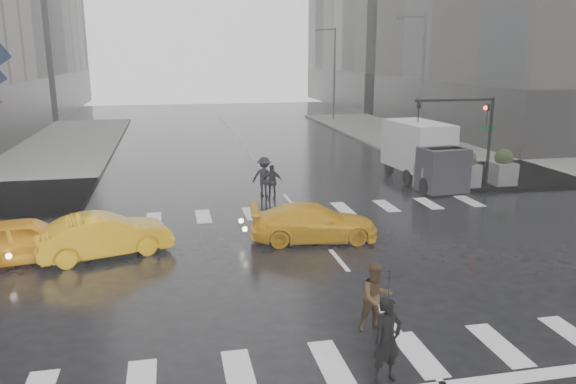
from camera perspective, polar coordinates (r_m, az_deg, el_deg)
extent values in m
plane|color=black|center=(18.42, 5.21, -6.91)|extent=(120.00, 120.00, 0.00)
cube|color=slate|center=(42.44, 23.86, 3.96)|extent=(35.00, 35.00, 0.15)
cube|color=#282624|center=(55.43, 26.46, 7.98)|extent=(26.05, 26.05, 4.40)
cube|color=#282624|center=(80.20, 13.54, 10.41)|extent=(26.05, 26.05, 4.40)
cylinder|color=black|center=(29.07, 19.75, 4.62)|extent=(0.16, 0.16, 4.50)
cylinder|color=black|center=(27.83, 16.56, 8.95)|extent=(4.00, 0.12, 0.12)
imported|color=black|center=(28.76, 19.56, 7.46)|extent=(0.16, 0.20, 1.00)
imported|color=black|center=(27.07, 13.10, 7.97)|extent=(0.16, 0.20, 1.00)
sphere|color=#FF190C|center=(28.68, 19.44, 8.06)|extent=(0.20, 0.20, 0.20)
cube|color=#0B5125|center=(29.22, 19.57, 6.17)|extent=(0.90, 0.03, 0.22)
cylinder|color=#59595B|center=(38.09, 13.44, 10.47)|extent=(0.20, 0.20, 9.00)
cylinder|color=#59595B|center=(37.73, 12.53, 17.03)|extent=(1.80, 0.12, 0.12)
cube|color=#59595B|center=(37.37, 11.20, 16.97)|extent=(0.50, 0.22, 0.15)
cylinder|color=#59595B|center=(56.82, 4.72, 11.79)|extent=(0.20, 0.20, 9.00)
cylinder|color=#59595B|center=(56.58, 3.90, 16.16)|extent=(1.80, 0.12, 0.12)
cube|color=#59595B|center=(56.34, 2.98, 16.08)|extent=(0.50, 0.22, 0.15)
cube|color=slate|center=(28.08, 14.05, 1.50)|extent=(1.10, 1.10, 1.10)
sphere|color=#212F15|center=(27.93, 14.15, 3.10)|extent=(0.90, 0.90, 0.90)
cube|color=slate|center=(29.00, 17.61, 1.65)|extent=(1.10, 1.10, 1.10)
sphere|color=#212F15|center=(28.85, 17.73, 3.20)|extent=(0.90, 0.90, 0.90)
cube|color=slate|center=(30.03, 20.94, 1.78)|extent=(1.10, 1.10, 1.10)
sphere|color=#212F15|center=(29.89, 21.08, 3.28)|extent=(0.90, 0.90, 0.90)
imported|color=black|center=(11.87, 10.05, -14.54)|extent=(0.75, 0.59, 1.82)
imported|color=black|center=(11.40, 10.28, -9.77)|extent=(1.18, 1.19, 0.88)
imported|color=#4A331A|center=(13.84, 8.93, -10.49)|extent=(0.88, 0.71, 1.69)
imported|color=black|center=(25.65, -1.60, 1.02)|extent=(0.95, 0.59, 1.62)
imported|color=black|center=(26.22, -2.43, 1.56)|extent=(1.38, 1.17, 1.86)
imported|color=#F4A90C|center=(19.88, -25.06, -4.42)|extent=(4.47, 2.37, 1.45)
imported|color=#F4A90C|center=(19.46, -18.17, -4.21)|extent=(4.55, 2.68, 1.42)
imported|color=#F4A90C|center=(20.05, 2.64, -3.13)|extent=(4.19, 2.29, 1.32)
cube|color=silver|center=(30.24, 13.05, 4.64)|extent=(2.17, 4.15, 2.44)
cube|color=#29282D|center=(27.82, 15.44, 2.20)|extent=(2.08, 1.63, 2.08)
cube|color=black|center=(27.70, 15.53, 3.48)|extent=(1.81, 0.81, 0.81)
cylinder|color=black|center=(27.39, 13.75, 0.58)|extent=(0.25, 0.81, 0.81)
cylinder|color=black|center=(28.25, 17.23, 0.75)|extent=(0.25, 0.81, 0.81)
cylinder|color=black|center=(29.15, 12.08, 1.46)|extent=(0.25, 0.81, 0.81)
cylinder|color=black|center=(29.96, 15.41, 1.60)|extent=(0.25, 0.81, 0.81)
cylinder|color=black|center=(31.42, 10.23, 2.44)|extent=(0.25, 0.81, 0.81)
cylinder|color=black|center=(32.18, 13.37, 2.55)|extent=(0.25, 0.81, 0.81)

